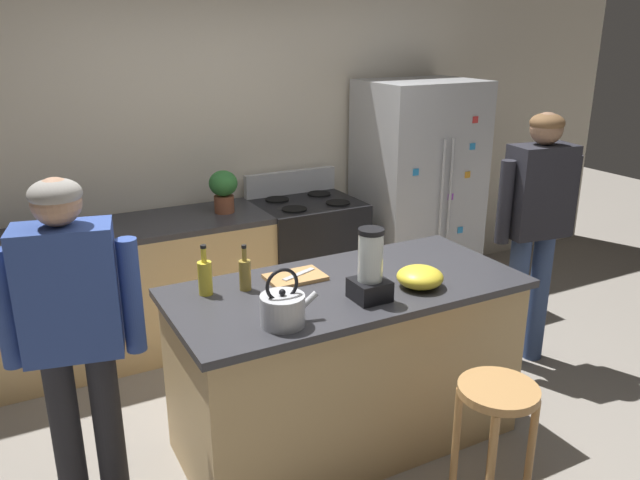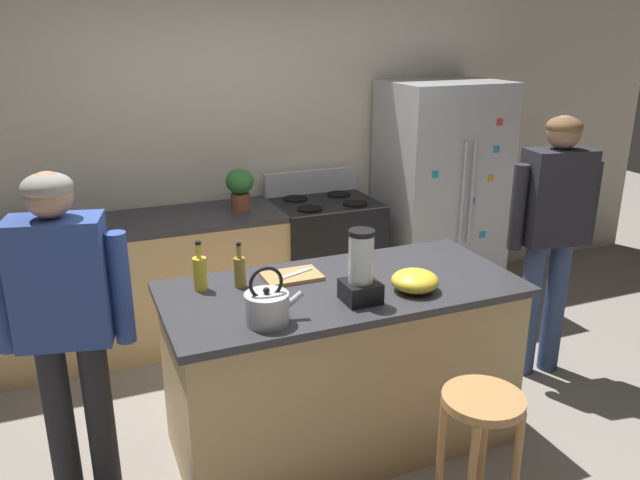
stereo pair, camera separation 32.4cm
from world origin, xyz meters
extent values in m
plane|color=gray|center=(0.00, 0.00, 0.00)|extent=(14.00, 14.00, 0.00)
cube|color=beige|center=(0.00, 1.95, 1.35)|extent=(8.00, 0.10, 2.70)
cube|color=tan|center=(0.00, 0.00, 0.44)|extent=(1.77, 0.79, 0.88)
cube|color=#333338|center=(0.00, 0.00, 0.90)|extent=(1.83, 0.85, 0.04)
cube|color=tan|center=(-0.80, 1.55, 0.44)|extent=(2.00, 0.64, 0.88)
cube|color=#333338|center=(-0.80, 1.55, 0.90)|extent=(2.00, 0.64, 0.04)
cube|color=#B7BABF|center=(1.54, 1.50, 0.89)|extent=(0.90, 0.70, 1.78)
cylinder|color=#B7BABF|center=(1.50, 1.13, 0.98)|extent=(0.02, 0.02, 0.80)
cylinder|color=#B7BABF|center=(1.58, 1.13, 0.98)|extent=(0.02, 0.02, 0.80)
cube|color=purple|center=(1.60, 1.15, 0.92)|extent=(0.05, 0.01, 0.05)
cube|color=#268CD8|center=(1.26, 1.15, 1.15)|extent=(0.05, 0.01, 0.05)
cube|color=orange|center=(1.76, 1.15, 1.08)|extent=(0.05, 0.01, 0.05)
cube|color=#268CD8|center=(1.78, 1.15, 1.30)|extent=(0.05, 0.01, 0.05)
cube|color=red|center=(1.79, 1.15, 1.50)|extent=(0.05, 0.01, 0.05)
cube|color=#268CD8|center=(1.72, 1.15, 0.63)|extent=(0.05, 0.01, 0.05)
cube|color=black|center=(0.54, 1.52, 0.46)|extent=(0.76, 0.64, 0.92)
cube|color=black|center=(0.54, 1.20, 0.42)|extent=(0.60, 0.01, 0.24)
cube|color=#B7BABF|center=(0.54, 1.81, 1.01)|extent=(0.76, 0.06, 0.18)
cylinder|color=black|center=(0.36, 1.37, 0.93)|extent=(0.18, 0.18, 0.01)
cylinder|color=black|center=(0.72, 1.37, 0.93)|extent=(0.18, 0.18, 0.01)
cylinder|color=black|center=(0.36, 1.67, 0.93)|extent=(0.18, 0.18, 0.01)
cylinder|color=black|center=(0.72, 1.67, 0.93)|extent=(0.18, 0.18, 0.01)
cylinder|color=#26262B|center=(-1.40, 0.10, 0.42)|extent=(0.15, 0.15, 0.83)
cylinder|color=#26262B|center=(-1.23, 0.06, 0.42)|extent=(0.15, 0.15, 0.83)
cube|color=#334C99|center=(-1.32, 0.08, 1.12)|extent=(0.44, 0.30, 0.58)
cylinder|color=#334C99|center=(-1.56, 0.13, 1.07)|extent=(0.11, 0.11, 0.52)
cylinder|color=#334C99|center=(-1.07, 0.02, 1.07)|extent=(0.11, 0.11, 0.52)
sphere|color=tan|center=(-1.32, 0.08, 1.51)|extent=(0.24, 0.24, 0.20)
ellipsoid|color=gray|center=(-1.32, 0.08, 1.55)|extent=(0.25, 0.25, 0.12)
cylinder|color=#384C7A|center=(1.60, 0.18, 0.45)|extent=(0.15, 0.15, 0.90)
cylinder|color=#384C7A|center=(1.42, 0.20, 0.45)|extent=(0.15, 0.15, 0.90)
cube|color=#26262D|center=(1.51, 0.19, 1.19)|extent=(0.43, 0.28, 0.58)
cylinder|color=#26262D|center=(1.76, 0.15, 1.14)|extent=(0.10, 0.10, 0.53)
cylinder|color=#26262D|center=(1.26, 0.23, 1.14)|extent=(0.10, 0.10, 0.53)
sphere|color=#8C664C|center=(1.51, 0.19, 1.58)|extent=(0.23, 0.23, 0.20)
ellipsoid|color=brown|center=(1.51, 0.19, 1.62)|extent=(0.24, 0.24, 0.12)
cylinder|color=#B7844C|center=(0.31, -0.79, 0.65)|extent=(0.36, 0.36, 0.04)
cylinder|color=#B7844C|center=(0.43, -0.91, 0.31)|extent=(0.04, 0.04, 0.63)
cylinder|color=#B7844C|center=(0.20, -0.68, 0.31)|extent=(0.04, 0.04, 0.63)
cylinder|color=#B7844C|center=(0.43, -0.68, 0.31)|extent=(0.04, 0.04, 0.63)
cylinder|color=brown|center=(-0.10, 1.55, 0.98)|extent=(0.14, 0.14, 0.12)
ellipsoid|color=#337A38|center=(-0.10, 1.55, 1.13)|extent=(0.20, 0.20, 0.18)
cube|color=black|center=(0.00, -0.21, 0.97)|extent=(0.17, 0.17, 0.10)
cylinder|color=silver|center=(0.00, -0.21, 1.14)|extent=(0.12, 0.12, 0.23)
cylinder|color=black|center=(0.00, -0.21, 1.27)|extent=(0.12, 0.12, 0.02)
cylinder|color=yellow|center=(-0.68, 0.22, 1.01)|extent=(0.07, 0.07, 0.17)
cylinder|color=yellow|center=(-0.68, 0.22, 1.13)|extent=(0.03, 0.03, 0.07)
cylinder|color=black|center=(-0.68, 0.22, 1.17)|extent=(0.03, 0.03, 0.02)
cylinder|color=olive|center=(-0.49, 0.18, 1.00)|extent=(0.06, 0.06, 0.15)
cylinder|color=olive|center=(-0.49, 0.18, 1.11)|extent=(0.02, 0.02, 0.07)
cylinder|color=black|center=(-0.49, 0.18, 1.15)|extent=(0.03, 0.03, 0.02)
ellipsoid|color=yellow|center=(0.31, -0.20, 0.98)|extent=(0.24, 0.24, 0.11)
cylinder|color=#B7BABF|center=(-0.49, -0.26, 0.99)|extent=(0.20, 0.20, 0.14)
sphere|color=black|center=(-0.49, -0.26, 1.08)|extent=(0.03, 0.03, 0.03)
cylinder|color=#B7BABF|center=(-0.36, -0.26, 1.01)|extent=(0.09, 0.03, 0.08)
torus|color=black|center=(-0.49, -0.26, 1.11)|extent=(0.16, 0.02, 0.16)
cube|color=#B7844C|center=(-0.20, 0.19, 0.93)|extent=(0.30, 0.20, 0.02)
cube|color=#B7BABF|center=(-0.18, 0.19, 0.95)|extent=(0.22, 0.11, 0.01)
camera|label=1|loc=(-1.53, -2.57, 2.18)|focal=35.55mm
camera|label=2|loc=(-1.24, -2.71, 2.18)|focal=35.55mm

